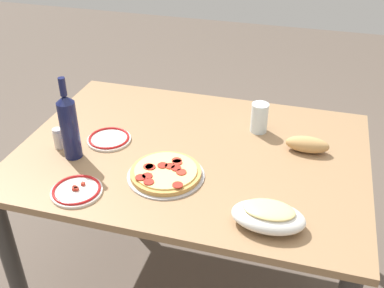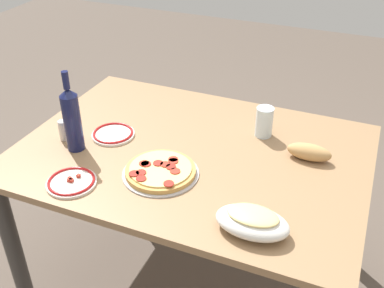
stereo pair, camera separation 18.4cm
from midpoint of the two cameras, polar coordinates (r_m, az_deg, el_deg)
ground_plane at (r=2.36m, az=2.33°, el=-16.27°), size 8.00×8.00×0.00m
dining_table at (r=1.92m, az=2.75°, el=-3.60°), size 1.39×1.00×0.75m
pepperoni_pizza at (r=1.71m, az=-0.87°, el=-3.48°), size 0.29×0.29×0.03m
baked_pasta_dish at (r=1.49m, az=11.10°, el=-9.52°), size 0.24×0.15×0.08m
wine_bottle at (r=1.83m, az=-11.97°, el=3.06°), size 0.07×0.07×0.34m
water_glass at (r=1.96m, az=11.65°, el=2.64°), size 0.07×0.07×0.13m
side_plate_near at (r=1.70m, az=-11.79°, el=-4.73°), size 0.18×0.18×0.02m
side_plate_far at (r=1.96m, az=-7.15°, el=1.19°), size 0.18×0.18×0.02m
bread_loaf at (r=1.87m, az=17.13°, el=-1.06°), size 0.17×0.07×0.07m
spice_shaker at (r=1.96m, az=-13.11°, el=1.59°), size 0.04×0.04×0.09m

